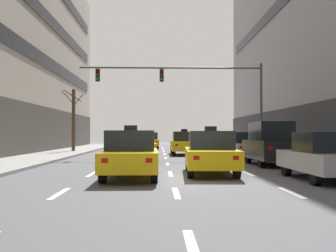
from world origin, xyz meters
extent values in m
plane|color=#515156|center=(0.00, 0.00, 0.00)|extent=(120.00, 120.00, 0.00)
cube|color=silver|center=(-3.08, -3.00, 0.00)|extent=(0.16, 2.00, 0.01)
cube|color=silver|center=(-3.08, 2.00, 0.00)|extent=(0.16, 2.00, 0.01)
cube|color=silver|center=(-3.08, 7.00, 0.00)|extent=(0.16, 2.00, 0.01)
cube|color=silver|center=(-3.08, 12.00, 0.00)|extent=(0.16, 2.00, 0.01)
cube|color=silver|center=(-3.08, 17.00, 0.00)|extent=(0.16, 2.00, 0.01)
cube|color=silver|center=(-3.08, 22.00, 0.00)|extent=(0.16, 2.00, 0.01)
cube|color=silver|center=(-3.08, 27.00, 0.00)|extent=(0.16, 2.00, 0.01)
cube|color=silver|center=(-3.08, 32.00, 0.00)|extent=(0.16, 2.00, 0.01)
cube|color=silver|center=(0.00, -8.00, 0.00)|extent=(0.16, 2.00, 0.01)
cube|color=silver|center=(0.00, -3.00, 0.00)|extent=(0.16, 2.00, 0.01)
cube|color=silver|center=(0.00, 2.00, 0.00)|extent=(0.16, 2.00, 0.01)
cube|color=silver|center=(0.00, 7.00, 0.00)|extent=(0.16, 2.00, 0.01)
cube|color=silver|center=(0.00, 12.00, 0.00)|extent=(0.16, 2.00, 0.01)
cube|color=silver|center=(0.00, 17.00, 0.00)|extent=(0.16, 2.00, 0.01)
cube|color=silver|center=(0.00, 22.00, 0.00)|extent=(0.16, 2.00, 0.01)
cube|color=silver|center=(0.00, 27.00, 0.00)|extent=(0.16, 2.00, 0.01)
cube|color=silver|center=(0.00, 32.00, 0.00)|extent=(0.16, 2.00, 0.01)
cube|color=silver|center=(3.08, -3.00, 0.00)|extent=(0.16, 2.00, 0.01)
cube|color=silver|center=(3.08, 2.00, 0.00)|extent=(0.16, 2.00, 0.01)
cube|color=silver|center=(3.08, 7.00, 0.00)|extent=(0.16, 2.00, 0.01)
cube|color=silver|center=(3.08, 12.00, 0.00)|extent=(0.16, 2.00, 0.01)
cube|color=silver|center=(3.08, 17.00, 0.00)|extent=(0.16, 2.00, 0.01)
cube|color=silver|center=(3.08, 22.00, 0.00)|extent=(0.16, 2.00, 0.01)
cube|color=silver|center=(3.08, 27.00, 0.00)|extent=(0.16, 2.00, 0.01)
cube|color=silver|center=(3.08, 32.00, 0.00)|extent=(0.16, 2.00, 0.01)
cylinder|color=black|center=(-5.50, 30.58, 0.32)|extent=(0.24, 0.64, 0.63)
cylinder|color=black|center=(-3.96, 30.65, 0.32)|extent=(0.24, 0.64, 0.63)
cylinder|color=black|center=(-5.39, 27.99, 0.32)|extent=(0.24, 0.64, 0.63)
cylinder|color=black|center=(-3.85, 28.06, 0.32)|extent=(0.24, 0.64, 0.63)
cube|color=navy|center=(-4.68, 29.32, 0.62)|extent=(1.95, 4.30, 0.61)
cube|color=black|center=(-4.67, 29.13, 1.26)|extent=(1.61, 1.89, 0.65)
cube|color=white|center=(-5.38, 31.37, 0.73)|extent=(0.20, 0.09, 0.13)
cube|color=red|center=(-5.20, 27.22, 0.73)|extent=(0.20, 0.09, 0.13)
cube|color=white|center=(-4.15, 31.42, 0.73)|extent=(0.20, 0.09, 0.13)
cube|color=red|center=(-3.97, 27.28, 0.73)|extent=(0.20, 0.09, 0.13)
cylinder|color=black|center=(0.80, 3.19, 0.34)|extent=(0.26, 0.68, 0.67)
cylinder|color=black|center=(2.43, 3.11, 0.34)|extent=(0.26, 0.68, 0.67)
cylinder|color=black|center=(0.67, 0.44, 0.34)|extent=(0.26, 0.68, 0.67)
cylinder|color=black|center=(2.30, 0.36, 0.34)|extent=(0.26, 0.68, 0.67)
cube|color=yellow|center=(1.55, 1.77, 0.66)|extent=(2.08, 4.57, 0.65)
cube|color=black|center=(1.54, 1.57, 1.34)|extent=(1.72, 2.01, 0.69)
cube|color=white|center=(1.00, 4.01, 0.78)|extent=(0.21, 0.09, 0.14)
cube|color=red|center=(0.79, -0.40, 0.78)|extent=(0.21, 0.09, 0.14)
cube|color=white|center=(2.31, 3.95, 0.78)|extent=(0.21, 0.09, 0.14)
cube|color=red|center=(2.11, -0.46, 0.78)|extent=(0.21, 0.09, 0.14)
cube|color=black|center=(1.54, 1.57, 1.78)|extent=(0.46, 0.22, 0.18)
cylinder|color=black|center=(-2.28, 14.53, 0.32)|extent=(0.21, 0.63, 0.63)
cylinder|color=black|center=(-0.75, 14.54, 0.32)|extent=(0.21, 0.63, 0.63)
cylinder|color=black|center=(-2.27, 11.96, 0.32)|extent=(0.21, 0.63, 0.63)
cylinder|color=black|center=(-0.74, 11.97, 0.32)|extent=(0.21, 0.63, 0.63)
cube|color=yellow|center=(-1.51, 13.25, 0.62)|extent=(1.78, 4.21, 0.61)
cube|color=black|center=(-1.51, 13.06, 1.25)|extent=(1.54, 1.82, 0.65)
cube|color=white|center=(-2.14, 15.31, 0.73)|extent=(0.19, 0.08, 0.13)
cube|color=red|center=(-2.11, 11.19, 0.73)|extent=(0.19, 0.08, 0.13)
cube|color=white|center=(-0.91, 15.31, 0.73)|extent=(0.19, 0.08, 0.13)
cube|color=red|center=(-0.88, 11.19, 0.73)|extent=(0.19, 0.08, 0.13)
cube|color=black|center=(-1.51, 13.06, 1.66)|extent=(0.42, 0.19, 0.17)
cylinder|color=black|center=(0.60, 17.28, 0.35)|extent=(0.24, 0.70, 0.70)
cylinder|color=black|center=(2.29, 17.29, 0.35)|extent=(0.24, 0.70, 0.70)
cylinder|color=black|center=(0.62, 14.44, 0.35)|extent=(0.24, 0.70, 0.70)
cylinder|color=black|center=(2.30, 14.45, 0.35)|extent=(0.24, 0.70, 0.70)
cube|color=yellow|center=(1.45, 15.87, 0.69)|extent=(1.97, 4.65, 0.67)
cube|color=black|center=(1.45, 15.65, 1.38)|extent=(1.70, 2.01, 0.72)
cube|color=white|center=(0.76, 18.14, 0.80)|extent=(0.21, 0.09, 0.15)
cube|color=red|center=(0.79, 13.58, 0.80)|extent=(0.21, 0.09, 0.15)
cube|color=white|center=(2.12, 18.15, 0.80)|extent=(0.21, 0.09, 0.15)
cube|color=red|center=(2.15, 13.59, 0.80)|extent=(0.21, 0.09, 0.15)
cube|color=black|center=(1.45, 15.65, 1.83)|extent=(0.47, 0.21, 0.19)
cylinder|color=black|center=(-2.29, 1.88, 0.34)|extent=(0.24, 0.68, 0.68)
cylinder|color=black|center=(-0.65, 1.91, 0.34)|extent=(0.24, 0.68, 0.68)
cylinder|color=black|center=(-2.25, -0.89, 0.34)|extent=(0.24, 0.68, 0.68)
cylinder|color=black|center=(-0.61, -0.86, 0.34)|extent=(0.24, 0.68, 0.68)
cube|color=yellow|center=(-1.45, 0.51, 0.67)|extent=(1.95, 4.54, 0.66)
cube|color=black|center=(-1.45, 0.31, 1.34)|extent=(1.67, 1.97, 0.70)
cube|color=white|center=(-2.14, 2.71, 0.78)|extent=(0.21, 0.09, 0.14)
cube|color=red|center=(-2.08, -1.71, 0.78)|extent=(0.21, 0.09, 0.14)
cube|color=white|center=(-0.82, 2.73, 0.78)|extent=(0.21, 0.09, 0.14)
cube|color=red|center=(-0.76, -1.69, 0.78)|extent=(0.21, 0.09, 0.14)
cube|color=black|center=(-1.45, 0.31, 1.78)|extent=(0.45, 0.21, 0.18)
cylinder|color=black|center=(-2.30, 28.53, 0.34)|extent=(0.25, 0.69, 0.69)
cylinder|color=black|center=(-0.63, 28.57, 0.34)|extent=(0.25, 0.69, 0.69)
cylinder|color=black|center=(-2.22, 25.72, 0.34)|extent=(0.25, 0.69, 0.69)
cylinder|color=black|center=(-0.56, 25.76, 0.34)|extent=(0.25, 0.69, 0.69)
cube|color=yellow|center=(-1.43, 27.15, 0.68)|extent=(2.04, 4.63, 0.67)
cube|color=black|center=(-1.42, 26.94, 1.36)|extent=(1.72, 2.02, 0.71)
cube|color=white|center=(-2.16, 29.38, 0.79)|extent=(0.21, 0.09, 0.15)
cube|color=red|center=(-2.04, 24.88, 0.79)|extent=(0.21, 0.09, 0.15)
cube|color=white|center=(-0.82, 29.41, 0.79)|extent=(0.21, 0.09, 0.15)
cube|color=red|center=(-0.70, 24.91, 0.79)|extent=(0.21, 0.09, 0.15)
cube|color=black|center=(-1.42, 26.94, 1.81)|extent=(0.46, 0.22, 0.19)
cylinder|color=black|center=(4.32, 1.10, 0.33)|extent=(0.22, 0.65, 0.65)
cylinder|color=black|center=(5.90, 1.11, 0.33)|extent=(0.22, 0.65, 0.65)
cylinder|color=black|center=(4.34, -1.57, 0.33)|extent=(0.22, 0.65, 0.65)
cube|color=#B7BABF|center=(5.12, -0.23, 0.64)|extent=(1.85, 4.37, 0.63)
cube|color=black|center=(5.12, -0.43, 1.30)|extent=(1.60, 1.89, 0.67)
cube|color=white|center=(4.47, 1.90, 0.75)|extent=(0.20, 0.08, 0.14)
cube|color=red|center=(4.50, -2.37, 0.75)|extent=(0.20, 0.08, 0.14)
cube|color=white|center=(5.74, 1.91, 0.75)|extent=(0.20, 0.08, 0.14)
cylinder|color=black|center=(4.31, 7.28, 0.34)|extent=(0.22, 0.67, 0.67)
cylinder|color=black|center=(5.94, 7.28, 0.34)|extent=(0.22, 0.67, 0.67)
cylinder|color=black|center=(4.30, 4.53, 0.34)|extent=(0.22, 0.67, 0.67)
cylinder|color=black|center=(5.93, 4.53, 0.34)|extent=(0.22, 0.67, 0.67)
cube|color=black|center=(5.12, 5.91, 0.79)|extent=(1.88, 4.48, 0.92)
cube|color=black|center=(5.12, 5.91, 1.71)|extent=(1.63, 2.65, 0.92)
cube|color=white|center=(4.47, 8.10, 0.95)|extent=(0.20, 0.08, 0.14)
cube|color=red|center=(4.46, 3.71, 0.95)|extent=(0.20, 0.08, 0.14)
cube|color=white|center=(5.78, 8.10, 0.95)|extent=(0.20, 0.08, 0.14)
cube|color=red|center=(5.77, 3.71, 0.95)|extent=(0.20, 0.08, 0.14)
cylinder|color=black|center=(4.32, 13.25, 0.34)|extent=(0.23, 0.68, 0.67)
cylinder|color=black|center=(5.95, 13.23, 0.34)|extent=(0.23, 0.68, 0.67)
cylinder|color=black|center=(4.29, 10.49, 0.34)|extent=(0.23, 0.68, 0.67)
cylinder|color=black|center=(5.92, 10.48, 0.34)|extent=(0.23, 0.68, 0.67)
cube|color=#B7BABF|center=(5.12, 11.86, 0.66)|extent=(1.93, 4.51, 0.65)
cube|color=black|center=(5.12, 11.66, 1.34)|extent=(1.65, 1.96, 0.69)
cube|color=white|center=(4.49, 14.07, 0.78)|extent=(0.20, 0.08, 0.14)
cube|color=red|center=(4.44, 9.66, 0.78)|extent=(0.20, 0.08, 0.14)
cube|color=white|center=(5.80, 14.06, 0.78)|extent=(0.20, 0.08, 0.14)
cube|color=red|center=(5.75, 9.65, 0.78)|extent=(0.20, 0.08, 0.14)
cylinder|color=#4C4C51|center=(6.57, 13.09, 3.27)|extent=(0.18, 0.18, 6.27)
cylinder|color=#4C4C51|center=(0.36, 13.09, 6.08)|extent=(12.42, 0.12, 0.12)
cube|color=black|center=(-0.26, 13.09, 5.56)|extent=(0.28, 0.24, 0.84)
sphere|color=#4B0704|center=(-0.26, 12.95, 5.82)|extent=(0.17, 0.17, 0.17)
sphere|color=#523505|center=(-0.26, 12.95, 5.56)|extent=(0.17, 0.17, 0.17)
sphere|color=green|center=(-0.26, 12.95, 5.30)|extent=(0.17, 0.17, 0.17)
cube|color=black|center=(-4.60, 13.09, 5.56)|extent=(0.28, 0.24, 0.84)
sphere|color=#4B0704|center=(-4.60, 12.95, 5.82)|extent=(0.17, 0.17, 0.17)
sphere|color=#523505|center=(-4.60, 12.95, 5.56)|extent=(0.17, 0.17, 0.17)
sphere|color=green|center=(-4.60, 12.95, 5.30)|extent=(0.17, 0.17, 0.17)
cylinder|color=#4C3823|center=(-7.67, 19.69, 2.74)|extent=(0.29, 0.29, 5.20)
cylinder|color=#42301E|center=(-7.59, 18.99, 4.72)|extent=(1.45, 0.24, 1.01)
cylinder|color=#42301E|center=(-7.41, 20.17, 4.42)|extent=(1.04, 0.60, 1.05)
cylinder|color=#42301E|center=(-8.05, 19.12, 4.65)|extent=(1.21, 0.85, 1.16)
cylinder|color=brown|center=(7.99, 11.06, 0.53)|extent=(0.13, 0.13, 0.77)
cylinder|color=brown|center=(7.82, 11.08, 0.53)|extent=(0.13, 0.13, 0.77)
cube|color=maroon|center=(7.90, 11.07, 1.19)|extent=(0.36, 0.23, 0.55)
sphere|color=#D8AD84|center=(7.90, 11.07, 1.56)|extent=(0.20, 0.20, 0.20)
cylinder|color=maroon|center=(8.12, 11.05, 1.21)|extent=(0.09, 0.09, 0.49)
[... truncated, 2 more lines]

